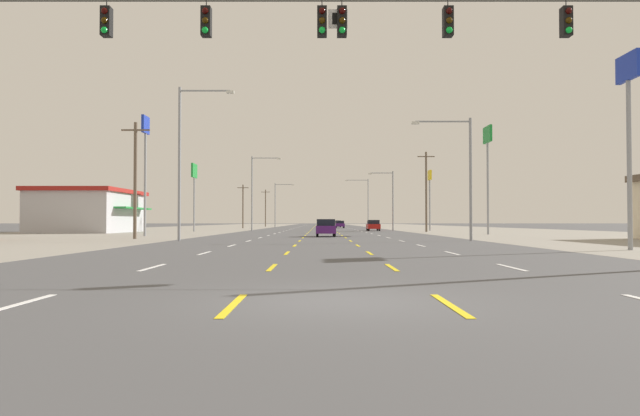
{
  "coord_description": "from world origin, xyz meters",
  "views": [
    {
      "loc": [
        -0.35,
        -9.72,
        1.36
      ],
      "look_at": [
        -0.24,
        42.49,
        2.57
      ],
      "focal_mm": 32.08,
      "sensor_mm": 36.0,
      "label": 1
    }
  ],
  "objects_px": {
    "streetlight_left_row_0": "(183,153)",
    "pole_sign_right_row_1": "(486,151)",
    "streetlight_right_row_0": "(463,168)",
    "streetlight_right_row_2": "(365,199)",
    "pole_sign_right_row_0": "(627,106)",
    "streetlight_left_row_1": "(254,188)",
    "pole_sign_left_row_2": "(193,178)",
    "hatchback_far_right_near": "(372,225)",
    "sedan_inner_right_mid": "(339,224)",
    "streetlight_right_row_1": "(389,196)",
    "pole_sign_right_row_2": "(429,186)",
    "hatchback_center_turn_nearest": "(325,228)",
    "hatchback_inner_right_midfar": "(336,224)",
    "streetlight_left_row_2": "(276,202)",
    "pole_sign_left_row_1": "(144,149)"
  },
  "relations": [
    {
      "from": "streetlight_left_row_0",
      "to": "pole_sign_right_row_1",
      "type": "bearing_deg",
      "value": 35.17
    },
    {
      "from": "streetlight_right_row_0",
      "to": "streetlight_right_row_2",
      "type": "distance_m",
      "value": 84.73
    },
    {
      "from": "pole_sign_right_row_0",
      "to": "streetlight_right_row_2",
      "type": "distance_m",
      "value": 97.72
    },
    {
      "from": "streetlight_left_row_1",
      "to": "streetlight_right_row_0",
      "type": "bearing_deg",
      "value": -65.37
    },
    {
      "from": "pole_sign_left_row_2",
      "to": "hatchback_far_right_near",
      "type": "bearing_deg",
      "value": 11.19
    },
    {
      "from": "streetlight_right_row_0",
      "to": "streetlight_left_row_1",
      "type": "height_order",
      "value": "streetlight_left_row_1"
    },
    {
      "from": "sedan_inner_right_mid",
      "to": "streetlight_left_row_1",
      "type": "xyz_separation_m",
      "value": [
        -13.36,
        -32.03,
        5.41
      ]
    },
    {
      "from": "pole_sign_right_row_1",
      "to": "streetlight_right_row_0",
      "type": "bearing_deg",
      "value": -110.97
    },
    {
      "from": "streetlight_left_row_0",
      "to": "streetlight_right_row_1",
      "type": "relative_size",
      "value": 1.25
    },
    {
      "from": "hatchback_far_right_near",
      "to": "pole_sign_left_row_2",
      "type": "height_order",
      "value": "pole_sign_left_row_2"
    },
    {
      "from": "sedan_inner_right_mid",
      "to": "pole_sign_right_row_2",
      "type": "distance_m",
      "value": 34.63
    },
    {
      "from": "hatchback_center_turn_nearest",
      "to": "sedan_inner_right_mid",
      "type": "height_order",
      "value": "hatchback_center_turn_nearest"
    },
    {
      "from": "hatchback_center_turn_nearest",
      "to": "streetlight_right_row_2",
      "type": "xyz_separation_m",
      "value": [
        9.45,
        74.0,
        5.41
      ]
    },
    {
      "from": "sedan_inner_right_mid",
      "to": "hatchback_inner_right_midfar",
      "type": "relative_size",
      "value": 1.15
    },
    {
      "from": "hatchback_far_right_near",
      "to": "pole_sign_right_row_2",
      "type": "height_order",
      "value": "pole_sign_right_row_2"
    },
    {
      "from": "streetlight_right_row_2",
      "to": "pole_sign_left_row_2",
      "type": "bearing_deg",
      "value": -118.82
    },
    {
      "from": "pole_sign_left_row_2",
      "to": "streetlight_left_row_0",
      "type": "bearing_deg",
      "value": -78.59
    },
    {
      "from": "streetlight_right_row_0",
      "to": "streetlight_left_row_0",
      "type": "bearing_deg",
      "value": 180.0
    },
    {
      "from": "pole_sign_right_row_0",
      "to": "streetlight_left_row_1",
      "type": "bearing_deg",
      "value": 113.45
    },
    {
      "from": "streetlight_left_row_0",
      "to": "streetlight_right_row_0",
      "type": "bearing_deg",
      "value": -0.0
    },
    {
      "from": "streetlight_left_row_0",
      "to": "streetlight_left_row_2",
      "type": "height_order",
      "value": "streetlight_left_row_0"
    },
    {
      "from": "pole_sign_right_row_2",
      "to": "streetlight_left_row_2",
      "type": "height_order",
      "value": "streetlight_left_row_2"
    },
    {
      "from": "hatchback_inner_right_midfar",
      "to": "streetlight_right_row_1",
      "type": "xyz_separation_m",
      "value": [
        6.13,
        -50.74,
        4.19
      ]
    },
    {
      "from": "hatchback_inner_right_midfar",
      "to": "pole_sign_right_row_1",
      "type": "height_order",
      "value": "pole_sign_right_row_1"
    },
    {
      "from": "streetlight_left_row_2",
      "to": "streetlight_right_row_2",
      "type": "bearing_deg",
      "value": 0.0
    },
    {
      "from": "pole_sign_left_row_1",
      "to": "pole_sign_right_row_0",
      "type": "relative_size",
      "value": 1.18
    },
    {
      "from": "streetlight_left_row_1",
      "to": "streetlight_right_row_1",
      "type": "distance_m",
      "value": 19.56
    },
    {
      "from": "pole_sign_left_row_1",
      "to": "streetlight_right_row_1",
      "type": "height_order",
      "value": "pole_sign_left_row_1"
    },
    {
      "from": "hatchback_inner_right_midfar",
      "to": "pole_sign_right_row_0",
      "type": "bearing_deg",
      "value": -84.3
    },
    {
      "from": "hatchback_center_turn_nearest",
      "to": "streetlight_left_row_0",
      "type": "bearing_deg",
      "value": -132.89
    },
    {
      "from": "streetlight_left_row_1",
      "to": "streetlight_right_row_2",
      "type": "distance_m",
      "value": 46.58
    },
    {
      "from": "pole_sign_right_row_0",
      "to": "streetlight_left_row_0",
      "type": "distance_m",
      "value": 27.26
    },
    {
      "from": "streetlight_right_row_2",
      "to": "streetlight_left_row_0",
      "type": "bearing_deg",
      "value": -102.91
    },
    {
      "from": "hatchback_far_right_near",
      "to": "pole_sign_right_row_0",
      "type": "distance_m",
      "value": 54.65
    },
    {
      "from": "hatchback_inner_right_midfar",
      "to": "pole_sign_right_row_1",
      "type": "distance_m",
      "value": 75.87
    },
    {
      "from": "streetlight_left_row_2",
      "to": "streetlight_left_row_0",
      "type": "bearing_deg",
      "value": -90.06
    },
    {
      "from": "pole_sign_left_row_2",
      "to": "pole_sign_right_row_1",
      "type": "distance_m",
      "value": 38.19
    },
    {
      "from": "hatchback_center_turn_nearest",
      "to": "hatchback_far_right_near",
      "type": "xyz_separation_m",
      "value": [
        7.01,
        30.25,
        0.0
      ]
    },
    {
      "from": "streetlight_left_row_2",
      "to": "streetlight_right_row_2",
      "type": "xyz_separation_m",
      "value": [
        19.33,
        0.0,
        0.59
      ]
    },
    {
      "from": "hatchback_center_turn_nearest",
      "to": "streetlight_right_row_2",
      "type": "height_order",
      "value": "streetlight_right_row_2"
    },
    {
      "from": "hatchback_center_turn_nearest",
      "to": "pole_sign_right_row_2",
      "type": "bearing_deg",
      "value": 64.2
    },
    {
      "from": "pole_sign_left_row_1",
      "to": "pole_sign_left_row_2",
      "type": "height_order",
      "value": "pole_sign_left_row_1"
    },
    {
      "from": "pole_sign_left_row_2",
      "to": "streetlight_right_row_1",
      "type": "xyz_separation_m",
      "value": [
        26.87,
        6.19,
        -2.12
      ]
    },
    {
      "from": "hatchback_inner_right_midfar",
      "to": "pole_sign_right_row_2",
      "type": "bearing_deg",
      "value": -76.91
    },
    {
      "from": "pole_sign_right_row_2",
      "to": "streetlight_left_row_1",
      "type": "bearing_deg",
      "value": 179.96
    },
    {
      "from": "hatchback_center_turn_nearest",
      "to": "streetlight_right_row_2",
      "type": "bearing_deg",
      "value": 82.72
    },
    {
      "from": "streetlight_right_row_0",
      "to": "streetlight_left_row_1",
      "type": "relative_size",
      "value": 0.8
    },
    {
      "from": "sedan_inner_right_mid",
      "to": "pole_sign_left_row_1",
      "type": "height_order",
      "value": "pole_sign_left_row_1"
    },
    {
      "from": "hatchback_far_right_near",
      "to": "streetlight_right_row_2",
      "type": "height_order",
      "value": "streetlight_right_row_2"
    },
    {
      "from": "streetlight_right_row_1",
      "to": "pole_sign_right_row_2",
      "type": "bearing_deg",
      "value": -0.16
    }
  ]
}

